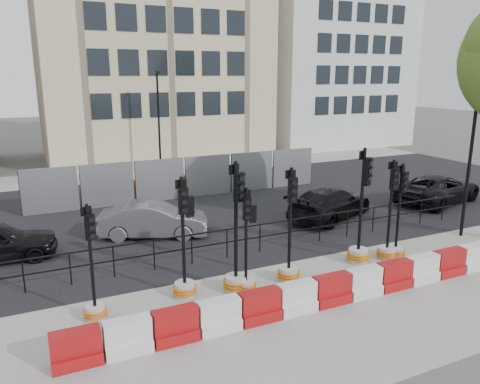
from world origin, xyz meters
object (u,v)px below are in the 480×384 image
car_c (330,203)px  lamp_post_near (472,150)px  traffic_signal_a (94,296)px  traffic_signal_h (388,239)px  traffic_signal_d (246,268)px

car_c → lamp_post_near: bearing=-166.1°
traffic_signal_a → traffic_signal_h: (9.12, -0.04, 0.07)m
traffic_signal_d → lamp_post_near: bearing=17.6°
traffic_signal_d → car_c: 7.67m
lamp_post_near → traffic_signal_a: 13.43m
traffic_signal_d → traffic_signal_a: bearing=-170.5°
traffic_signal_d → traffic_signal_h: traffic_signal_h is taller
traffic_signal_h → car_c: (0.95, 4.46, -0.02)m
traffic_signal_a → car_c: 10.99m
traffic_signal_d → car_c: bearing=50.3°
lamp_post_near → car_c: (-3.09, 3.92, -2.57)m
traffic_signal_h → car_c: bearing=95.7°
lamp_post_near → traffic_signal_h: bearing=-172.5°
lamp_post_near → traffic_signal_d: (-9.19, -0.74, -2.52)m
lamp_post_near → traffic_signal_a: bearing=-177.9°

